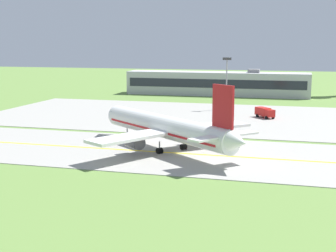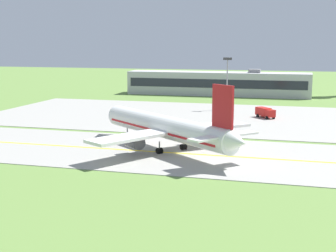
{
  "view_description": "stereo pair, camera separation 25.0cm",
  "coord_description": "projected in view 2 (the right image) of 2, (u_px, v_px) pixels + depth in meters",
  "views": [
    {
      "loc": [
        19.5,
        -78.45,
        19.02
      ],
      "look_at": [
        -2.95,
        4.21,
        4.0
      ],
      "focal_mm": 51.5,
      "sensor_mm": 36.0,
      "label": 1
    },
    {
      "loc": [
        19.74,
        -78.39,
        19.02
      ],
      "look_at": [
        -2.95,
        4.21,
        4.0
      ],
      "focal_mm": 51.5,
      "sensor_mm": 36.0,
      "label": 2
    }
  ],
  "objects": [
    {
      "name": "apron_light_mast",
      "position": [
        227.0,
        77.0,
        134.8
      ],
      "size": [
        2.4,
        0.5,
        14.7
      ],
      "color": "gray",
      "rests_on": "ground"
    },
    {
      "name": "taxiway_strip",
      "position": [
        178.0,
        153.0,
        82.88
      ],
      "size": [
        240.0,
        28.0,
        0.1
      ],
      "primitive_type": "cube",
      "color": "#9E9B93",
      "rests_on": "ground"
    },
    {
      "name": "taxiway_centreline",
      "position": [
        178.0,
        153.0,
        82.87
      ],
      "size": [
        220.0,
        0.6,
        0.01
      ],
      "primitive_type": "cube",
      "color": "yellow",
      "rests_on": "taxiway_strip"
    },
    {
      "name": "ground_plane",
      "position": [
        178.0,
        154.0,
        82.89
      ],
      "size": [
        500.0,
        500.0,
        0.0
      ],
      "primitive_type": "plane",
      "color": "olive"
    },
    {
      "name": "service_truck_baggage",
      "position": [
        265.0,
        112.0,
        121.13
      ],
      "size": [
        5.4,
        5.93,
        2.6
      ],
      "color": "red",
      "rests_on": "ground"
    },
    {
      "name": "apron_pad",
      "position": [
        258.0,
        119.0,
        120.16
      ],
      "size": [
        140.0,
        52.0,
        0.1
      ],
      "primitive_type": "cube",
      "color": "#9E9B93",
      "rests_on": "ground"
    },
    {
      "name": "terminal_building",
      "position": [
        218.0,
        84.0,
        172.99
      ],
      "size": [
        65.08,
        10.77,
        9.53
      ],
      "color": "#B2B2B7",
      "rests_on": "ground"
    },
    {
      "name": "airplane_lead",
      "position": [
        167.0,
        128.0,
        84.65
      ],
      "size": [
        33.16,
        29.4,
        12.7
      ],
      "color": "white",
      "rests_on": "ground"
    }
  ]
}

